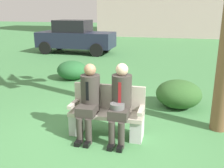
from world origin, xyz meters
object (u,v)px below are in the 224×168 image
object	(u,v)px
park_bench	(107,114)
shrub_near_bench	(179,94)
parked_car_near	(75,37)
shrub_mid_lawn	(72,70)
seated_man_right	(120,99)
seated_man_left	(89,97)

from	to	relation	value
park_bench	shrub_near_bench	bearing A→B (deg)	53.50
shrub_near_bench	parked_car_near	bearing A→B (deg)	127.98
park_bench	shrub_mid_lawn	xyz separation A→B (m)	(-2.09, 3.39, -0.09)
seated_man_right	shrub_mid_lawn	world-z (taller)	seated_man_right
seated_man_right	shrub_near_bench	bearing A→B (deg)	61.46
shrub_mid_lawn	parked_car_near	world-z (taller)	parked_car_near
seated_man_left	shrub_near_bench	world-z (taller)	seated_man_left
park_bench	shrub_near_bench	world-z (taller)	park_bench
seated_man_left	parked_car_near	size ratio (longest dim) A/B	0.33
shrub_near_bench	parked_car_near	distance (m)	8.44
park_bench	parked_car_near	size ratio (longest dim) A/B	0.33
shrub_mid_lawn	shrub_near_bench	bearing A→B (deg)	-27.20
park_bench	shrub_mid_lawn	size ratio (longest dim) A/B	1.34
seated_man_left	parked_car_near	bearing A→B (deg)	113.38
parked_car_near	shrub_mid_lawn	bearing A→B (deg)	-69.40
parked_car_near	seated_man_left	bearing A→B (deg)	-66.62
shrub_mid_lawn	seated_man_left	bearing A→B (deg)	-62.90
seated_man_left	parked_car_near	distance (m)	9.20
shrub_near_bench	shrub_mid_lawn	xyz separation A→B (m)	(-3.33, 1.71, -0.02)
park_bench	seated_man_right	xyz separation A→B (m)	(0.26, -0.12, 0.35)
parked_car_near	shrub_near_bench	bearing A→B (deg)	-52.02
park_bench	seated_man_left	world-z (taller)	seated_man_left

